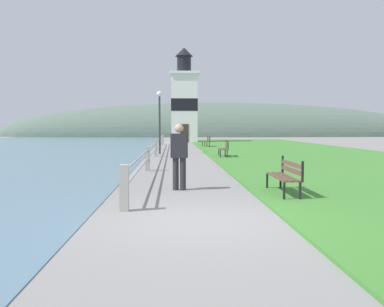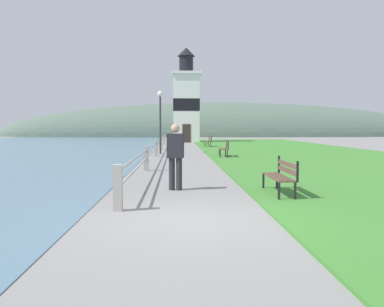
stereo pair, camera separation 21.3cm
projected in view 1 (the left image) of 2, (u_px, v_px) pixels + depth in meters
The scene contains 10 objects.
ground_plane at pixel (198, 221), 7.82m from camera, with size 160.00×160.00×0.00m, color gray.
grass_verge at pixel (298, 153), 27.37m from camera, with size 12.00×57.85×0.06m.
seawall_railing at pixel (156, 147), 24.56m from camera, with size 0.18×31.96×0.96m.
park_bench_near at pixel (286, 174), 10.69m from camera, with size 0.48×1.88×0.94m.
park_bench_midway at pixel (224, 148), 23.95m from camera, with size 0.57×1.77×0.94m.
park_bench_far at pixel (207, 141), 35.98m from camera, with size 0.53×1.84×0.94m.
lighthouse at pixel (184, 102), 47.48m from camera, with size 3.28×3.28×10.45m.
person_strolling at pixel (179, 154), 11.57m from camera, with size 0.47×0.31×1.80m.
lamp_post at pixel (160, 110), 26.86m from camera, with size 0.36×0.36×3.96m.
distant_hillside at pixel (220, 136), 76.53m from camera, with size 80.00×16.00×12.00m.
Camera 1 is at (-0.46, -7.71, 1.73)m, focal length 40.00 mm.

